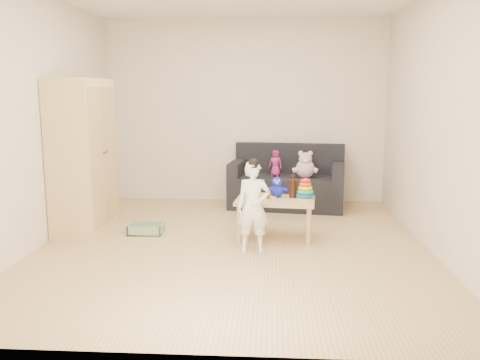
# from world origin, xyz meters

# --- Properties ---
(room) EXTENTS (4.50, 4.50, 4.50)m
(room) POSITION_xyz_m (0.00, 0.00, 1.30)
(room) COLOR tan
(room) RESTS_ON ground
(wardrobe) EXTENTS (0.48, 0.96, 1.73)m
(wardrobe) POSITION_xyz_m (-1.75, 0.49, 0.86)
(wardrobe) COLOR #D7B576
(wardrobe) RESTS_ON ground
(sofa) EXTENTS (1.63, 0.98, 0.43)m
(sofa) POSITION_xyz_m (0.60, 1.81, 0.22)
(sofa) COLOR black
(sofa) RESTS_ON ground
(play_table) EXTENTS (0.88, 0.60, 0.44)m
(play_table) POSITION_xyz_m (0.43, 0.27, 0.22)
(play_table) COLOR tan
(play_table) RESTS_ON ground
(storage_bin) EXTENTS (0.38, 0.28, 0.11)m
(storage_bin) POSITION_xyz_m (-1.02, 0.38, 0.06)
(storage_bin) COLOR gray
(storage_bin) RESTS_ON ground
(toddler) EXTENTS (0.34, 0.24, 0.89)m
(toddler) POSITION_xyz_m (0.21, -0.18, 0.44)
(toddler) COLOR white
(toddler) RESTS_ON ground
(pink_bear) EXTENTS (0.32, 0.29, 0.31)m
(pink_bear) POSITION_xyz_m (0.84, 1.69, 0.59)
(pink_bear) COLOR #D79EBC
(pink_bear) RESTS_ON sofa
(doll) EXTENTS (0.21, 0.17, 0.35)m
(doll) POSITION_xyz_m (0.44, 1.81, 0.61)
(doll) COLOR #B02170
(doll) RESTS_ON sofa
(ring_stacker) EXTENTS (0.20, 0.20, 0.23)m
(ring_stacker) POSITION_xyz_m (0.75, 0.27, 0.53)
(ring_stacker) COLOR #D4DE0B
(ring_stacker) RESTS_ON play_table
(brown_bottle) EXTENTS (0.09, 0.09, 0.25)m
(brown_bottle) POSITION_xyz_m (0.63, 0.38, 0.55)
(brown_bottle) COLOR black
(brown_bottle) RESTS_ON play_table
(blue_plush) EXTENTS (0.22, 0.18, 0.23)m
(blue_plush) POSITION_xyz_m (0.45, 0.38, 0.55)
(blue_plush) COLOR #1623CA
(blue_plush) RESTS_ON play_table
(wooden_figure) EXTENTS (0.05, 0.04, 0.12)m
(wooden_figure) POSITION_xyz_m (0.36, 0.28, 0.50)
(wooden_figure) COLOR brown
(wooden_figure) RESTS_ON play_table
(yellow_book) EXTENTS (0.25, 0.25, 0.02)m
(yellow_book) POSITION_xyz_m (0.35, 0.42, 0.45)
(yellow_book) COLOR yellow
(yellow_book) RESTS_ON play_table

